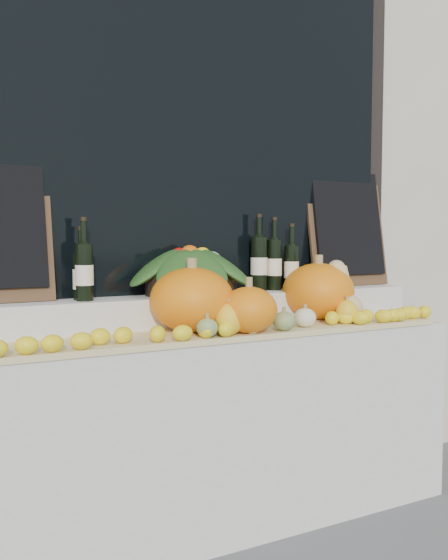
# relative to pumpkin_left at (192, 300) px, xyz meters

# --- Properties ---
(storefront_facade) EXTENTS (7.00, 0.94, 4.50)m
(storefront_facade) POSITION_rel_pumpkin_left_xyz_m (0.15, 0.79, 1.20)
(storefront_facade) COLOR beige
(storefront_facade) RESTS_ON ground
(display_sill) EXTENTS (2.30, 0.55, 0.88)m
(display_sill) POSITION_rel_pumpkin_left_xyz_m (0.15, 0.07, -0.60)
(display_sill) COLOR silver
(display_sill) RESTS_ON ground
(rear_tier) EXTENTS (2.30, 0.25, 0.16)m
(rear_tier) POSITION_rel_pumpkin_left_xyz_m (0.15, 0.22, -0.08)
(rear_tier) COLOR silver
(rear_tier) RESTS_ON display_sill
(straw_bedding) EXTENTS (2.10, 0.32, 0.02)m
(straw_bedding) POSITION_rel_pumpkin_left_xyz_m (0.15, -0.05, -0.15)
(straw_bedding) COLOR tan
(straw_bedding) RESTS_ON display_sill
(pumpkin_left) EXTENTS (0.44, 0.44, 0.27)m
(pumpkin_left) POSITION_rel_pumpkin_left_xyz_m (0.00, 0.00, 0.00)
(pumpkin_left) COLOR orange
(pumpkin_left) RESTS_ON straw_bedding
(pumpkin_right) EXTENTS (0.40, 0.40, 0.27)m
(pumpkin_right) POSITION_rel_pumpkin_left_xyz_m (0.71, 0.06, 0.00)
(pumpkin_right) COLOR orange
(pumpkin_right) RESTS_ON straw_bedding
(pumpkin_center) EXTENTS (0.27, 0.27, 0.20)m
(pumpkin_center) POSITION_rel_pumpkin_left_xyz_m (0.19, -0.15, -0.04)
(pumpkin_center) COLOR orange
(pumpkin_center) RESTS_ON straw_bedding
(butternut_squash) EXTENTS (0.14, 0.21, 0.29)m
(butternut_squash) POSITION_rel_pumpkin_left_xyz_m (0.79, -0.04, -0.01)
(butternut_squash) COLOR #DBB781
(butternut_squash) RESTS_ON straw_bedding
(decorative_gourds) EXTENTS (0.85, 0.15, 0.15)m
(decorative_gourds) POSITION_rel_pumpkin_left_xyz_m (0.32, -0.15, -0.09)
(decorative_gourds) COLOR #2E601D
(decorative_gourds) RESTS_ON straw_bedding
(lemon_heap) EXTENTS (2.20, 0.16, 0.06)m
(lemon_heap) POSITION_rel_pumpkin_left_xyz_m (0.15, -0.16, -0.11)
(lemon_heap) COLOR yellow
(lemon_heap) RESTS_ON straw_bedding
(produce_bowl) EXTENTS (0.62, 0.62, 0.24)m
(produce_bowl) POSITION_rel_pumpkin_left_xyz_m (0.09, 0.21, 0.11)
(produce_bowl) COLOR black
(produce_bowl) RESTS_ON rear_tier
(wine_bottle_far_left) EXTENTS (0.08, 0.08, 0.35)m
(wine_bottle_far_left) POSITION_rel_pumpkin_left_xyz_m (-0.41, 0.19, 0.12)
(wine_bottle_far_left) COLOR black
(wine_bottle_far_left) RESTS_ON rear_tier
(wine_bottle_near_left) EXTENTS (0.08, 0.08, 0.31)m
(wine_bottle_near_left) POSITION_rel_pumpkin_left_xyz_m (-0.41, 0.23, 0.10)
(wine_bottle_near_left) COLOR black
(wine_bottle_near_left) RESTS_ON rear_tier
(wine_bottle_tall) EXTENTS (0.08, 0.08, 0.38)m
(wine_bottle_tall) POSITION_rel_pumpkin_left_xyz_m (0.48, 0.24, 0.13)
(wine_bottle_tall) COLOR black
(wine_bottle_tall) RESTS_ON rear_tier
(wine_bottle_near_right) EXTENTS (0.08, 0.08, 0.36)m
(wine_bottle_near_right) POSITION_rel_pumpkin_left_xyz_m (0.57, 0.24, 0.13)
(wine_bottle_near_right) COLOR black
(wine_bottle_near_right) RESTS_ON rear_tier
(wine_bottle_far_right) EXTENTS (0.08, 0.08, 0.33)m
(wine_bottle_far_right) POSITION_rel_pumpkin_left_xyz_m (0.67, 0.23, 0.11)
(wine_bottle_far_right) COLOR black
(wine_bottle_far_right) RESTS_ON rear_tier
(chalkboard_right) EXTENTS (0.50, 0.13, 0.61)m
(chalkboard_right) POSITION_rel_pumpkin_left_xyz_m (1.07, 0.29, 0.32)
(chalkboard_right) COLOR #4C331E
(chalkboard_right) RESTS_ON rear_tier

